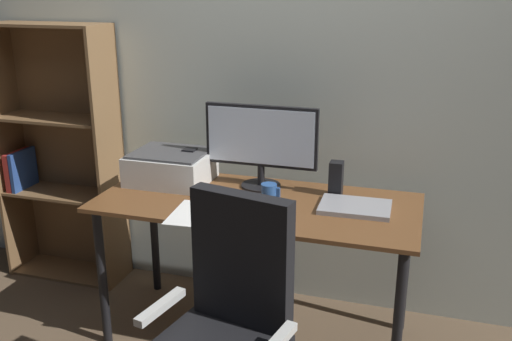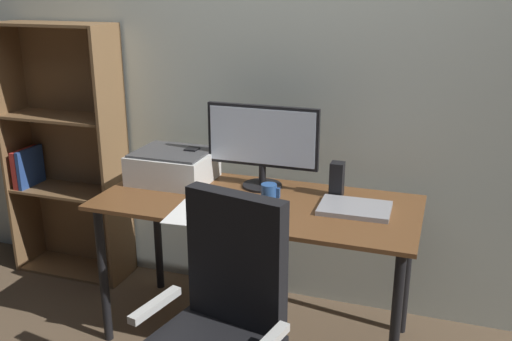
{
  "view_description": "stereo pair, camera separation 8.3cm",
  "coord_description": "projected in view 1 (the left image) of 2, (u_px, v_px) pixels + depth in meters",
  "views": [
    {
      "loc": [
        0.74,
        -2.41,
        1.72
      ],
      "look_at": [
        -0.0,
        -0.01,
        0.89
      ],
      "focal_mm": 39.94,
      "sensor_mm": 36.0,
      "label": 1
    },
    {
      "loc": [
        0.82,
        -2.39,
        1.72
      ],
      "look_at": [
        -0.0,
        -0.01,
        0.89
      ],
      "focal_mm": 39.94,
      "sensor_mm": 36.0,
      "label": 2
    }
  ],
  "objects": [
    {
      "name": "ground_plane",
      "position": [
        257.0,
        334.0,
        2.93
      ],
      "size": [
        12.0,
        12.0,
        0.0
      ],
      "primitive_type": "plane",
      "color": "brown"
    },
    {
      "name": "back_wall",
      "position": [
        285.0,
        68.0,
        2.99
      ],
      "size": [
        6.4,
        0.1,
        2.6
      ],
      "primitive_type": "cube",
      "color": "beige",
      "rests_on": "ground"
    },
    {
      "name": "desk",
      "position": [
        257.0,
        218.0,
        2.73
      ],
      "size": [
        1.52,
        0.67,
        0.74
      ],
      "color": "brown",
      "rests_on": "ground"
    },
    {
      "name": "monitor",
      "position": [
        261.0,
        141.0,
        2.81
      ],
      "size": [
        0.57,
        0.2,
        0.42
      ],
      "color": "black",
      "rests_on": "desk"
    },
    {
      "name": "keyboard",
      "position": [
        230.0,
        211.0,
        2.56
      ],
      "size": [
        0.29,
        0.11,
        0.02
      ],
      "primitive_type": "cube",
      "rotation": [
        0.0,
        0.0,
        -0.0
      ],
      "color": "silver",
      "rests_on": "desk"
    },
    {
      "name": "mouse",
      "position": [
        281.0,
        213.0,
        2.51
      ],
      "size": [
        0.06,
        0.1,
        0.03
      ],
      "primitive_type": "cube",
      "rotation": [
        0.0,
        0.0,
        0.01
      ],
      "color": "black",
      "rests_on": "desk"
    },
    {
      "name": "coffee_mug",
      "position": [
        269.0,
        193.0,
        2.68
      ],
      "size": [
        0.09,
        0.08,
        0.09
      ],
      "color": "#285193",
      "rests_on": "desk"
    },
    {
      "name": "laptop",
      "position": [
        355.0,
        207.0,
        2.6
      ],
      "size": [
        0.33,
        0.24,
        0.02
      ],
      "primitive_type": "cube",
      "rotation": [
        0.0,
        0.0,
        0.03
      ],
      "color": "#99999E",
      "rests_on": "desk"
    },
    {
      "name": "speaker_left",
      "position": [
        190.0,
        164.0,
        2.96
      ],
      "size": [
        0.06,
        0.07,
        0.17
      ],
      "primitive_type": "cube",
      "color": "black",
      "rests_on": "desk"
    },
    {
      "name": "speaker_right",
      "position": [
        336.0,
        179.0,
        2.75
      ],
      "size": [
        0.06,
        0.07,
        0.17
      ],
      "primitive_type": "cube",
      "color": "black",
      "rests_on": "desk"
    },
    {
      "name": "printer",
      "position": [
        171.0,
        167.0,
        2.94
      ],
      "size": [
        0.4,
        0.34,
        0.16
      ],
      "color": "silver",
      "rests_on": "desk"
    },
    {
      "name": "paper_sheet",
      "position": [
        196.0,
        213.0,
        2.55
      ],
      "size": [
        0.23,
        0.31,
        0.0
      ],
      "primitive_type": "cube",
      "rotation": [
        0.0,
        0.0,
        0.08
      ],
      "color": "white",
      "rests_on": "desk"
    },
    {
      "name": "bookshelf",
      "position": [
        60.0,
        155.0,
        3.37
      ],
      "size": [
        0.7,
        0.28,
        1.52
      ],
      "color": "brown",
      "rests_on": "ground"
    }
  ]
}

